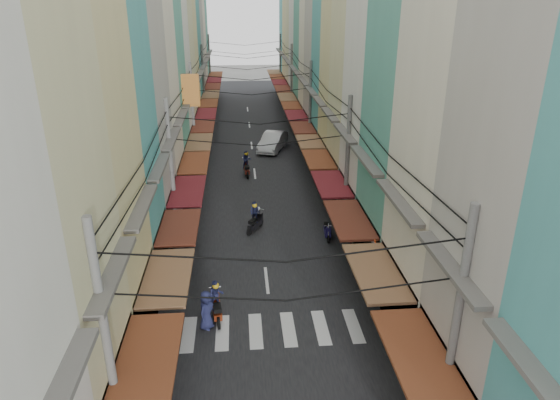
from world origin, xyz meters
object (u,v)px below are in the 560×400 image
market_umbrella (397,232)px  traffic_sign (373,253)px  white_car (273,150)px  bicycle (359,237)px

market_umbrella → traffic_sign: 2.57m
white_car → traffic_sign: 24.44m
market_umbrella → traffic_sign: bearing=-132.0°
white_car → bicycle: size_ratio=3.11×
bicycle → traffic_sign: size_ratio=0.60×
bicycle → traffic_sign: 6.52m
traffic_sign → white_car: bearing=96.8°
traffic_sign → bicycle: bearing=81.7°
bicycle → traffic_sign: traffic_sign is taller
bicycle → market_umbrella: 4.84m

